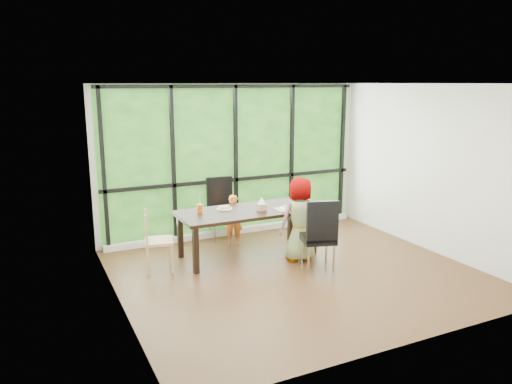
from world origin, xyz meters
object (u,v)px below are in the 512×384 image
Objects in this scene: chair_interior_leather at (318,234)px; white_mug at (301,200)px; child_toddler at (234,220)px; child_older at (300,219)px; tissue_box at (262,207)px; dining_table at (248,233)px; plate_far at (225,209)px; chair_window_leather at (222,209)px; orange_cup at (200,208)px; chair_end_beech at (159,241)px; plate_near at (287,208)px; green_cup at (308,204)px.

chair_interior_leather is 1.13m from white_mug.
child_older is (0.65, -1.11, 0.22)m from child_toddler.
tissue_box is (0.19, -0.70, 0.37)m from child_toddler.
dining_table is 9.10× the size of plate_far.
chair_window_leather is 1.08m from orange_cup.
chair_window_leather reaches higher than child_toddler.
child_older is 5.43× the size of plate_far.
plate_far is (1.13, 0.23, 0.31)m from chair_end_beech.
child_older is 1.56m from orange_cup.
plate_far is 1.34m from white_mug.
orange_cup is 1.07× the size of tissue_box.
child_toddler is 1.04m from plate_near.
child_toddler is (0.00, 0.57, 0.06)m from dining_table.
plate_near is at bearing -82.87° from chair_end_beech.
child_older is at bearing -27.27° from orange_cup.
orange_cup is at bearing -123.87° from chair_window_leather.
plate_far is 0.43m from orange_cup.
plate_far is at bearing -34.35° from child_older.
dining_table is 0.87m from orange_cup.
chair_end_beech is at bearing -177.54° from white_mug.
dining_table is at bearing -37.44° from chair_interior_leather.
dining_table is 0.48m from tissue_box.
white_mug reaches higher than plate_near.
chair_window_leather is 8.53× the size of green_cup.
plate_near is 1.88× the size of green_cup.
tissue_box is at bearing -38.44° from child_older.
child_toddler is 1.32m from green_cup.
dining_table is 1.68× the size of child_older.
dining_table is 24.48× the size of white_mug.
white_mug is at bearing -5.37° from plate_far.
chair_interior_leather is at bearing -107.36° from white_mug.
chair_interior_leather is 8.53× the size of green_cup.
chair_end_beech is 2.07m from plate_near.
dining_table is 16.81× the size of orange_cup.
chair_interior_leather reaches higher than white_mug.
chair_interior_leather reaches higher than chair_end_beech.
orange_cup is (-0.73, -0.40, 0.38)m from child_toddler.
green_cup is (0.34, -0.07, 0.06)m from plate_near.
dining_table is at bearing 146.66° from tissue_box.
chair_window_leather is at bearing 119.98° from child_toddler.
chair_end_beech is 1.03× the size of child_toddler.
child_toddler is at bearing 137.40° from green_cup.
white_mug is at bearing -75.13° from chair_end_beech.
plate_near is 2.66× the size of white_mug.
chair_window_leather is 1.24× the size of child_toddler.
child_toddler reaches higher than plate_far.
chair_window_leather reaches higher than tissue_box.
chair_window_leather is 1.61m from green_cup.
child_toddler is 0.58m from plate_far.
child_older is 10.35× the size of green_cup.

